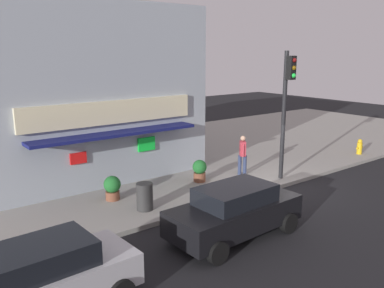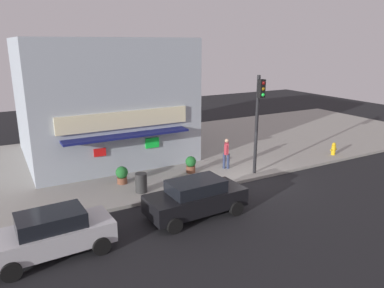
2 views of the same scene
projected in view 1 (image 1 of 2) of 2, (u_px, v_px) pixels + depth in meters
name	position (u px, v px, depth m)	size (l,w,h in m)	color
ground_plane	(286.00, 187.00, 16.76)	(57.83, 57.83, 0.00)	black
sidewalk	(188.00, 153.00, 21.99)	(38.56, 13.57, 0.16)	gray
corner_building	(68.00, 89.00, 19.01)	(9.43, 9.85, 7.25)	#9EA8B2
traffic_light	(286.00, 99.00, 16.62)	(0.32, 0.58, 5.36)	black
fire_hydrant	(360.00, 147.00, 21.45)	(0.51, 0.27, 0.81)	gold
trash_can	(145.00, 196.00, 13.88)	(0.57, 0.57, 0.94)	#2D2D2D
pedestrian	(243.00, 153.00, 17.74)	(0.44, 0.50, 1.76)	navy
potted_plant_by_doorway	(112.00, 187.00, 14.81)	(0.63, 0.63, 0.90)	brown
potted_plant_by_window	(200.00, 170.00, 16.89)	(0.59, 0.59, 0.93)	brown
parked_car_silver	(40.00, 279.00, 8.50)	(4.15, 2.04, 1.60)	#B7B7BC
parked_car_black	(235.00, 211.00, 12.11)	(4.33, 2.08, 1.61)	black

